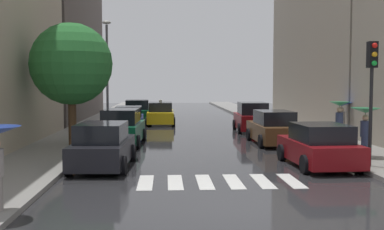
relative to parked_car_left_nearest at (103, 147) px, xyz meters
The scene contains 18 objects.
ground_plane 18.60m from the parked_car_left_nearest, 77.95° to the left, with size 28.00×72.00×0.04m, color #28282B.
sidewalk_left 18.37m from the parked_car_left_nearest, 98.21° to the left, with size 3.00×72.00×0.15m, color gray.
sidewalk_right 20.94m from the parked_car_left_nearest, 60.27° to the left, with size 3.00×72.00×0.15m, color gray.
crosswalk_stripes 4.75m from the parked_car_left_nearest, 34.23° to the right, with size 4.95×2.20×0.01m.
parked_car_left_nearest is the anchor object (origin of this frame).
parked_car_left_second 6.27m from the parked_car_left_nearest, 89.00° to the left, with size 2.22×4.70×1.77m.
parked_car_left_third 12.91m from the parked_car_left_nearest, 90.24° to the left, with size 2.16×4.37×1.57m.
parked_car_left_fourth 19.13m from the parked_car_left_nearest, 89.67° to the left, with size 2.28×4.52×1.75m.
parked_car_right_nearest 7.81m from the parked_car_left_nearest, ahead, with size 2.29×4.17×1.56m.
parked_car_right_second 9.76m from the parked_car_left_nearest, 39.00° to the left, with size 2.09×4.56×1.66m.
parked_car_right_third 14.34m from the parked_car_left_nearest, 57.81° to the left, with size 2.18×4.12×1.82m.
taxi_midroad 17.49m from the parked_car_left_nearest, 83.77° to the left, with size 2.08×4.52×1.81m.
pedestrian_foreground 13.60m from the parked_car_left_nearest, 32.39° to the left, with size 1.16×1.16×1.87m.
pedestrian_by_kerb 10.10m from the parked_car_left_nearest, ahead, with size 1.13×1.13×1.91m.
pedestrian_far_side 11.83m from the parked_car_left_nearest, 26.30° to the left, with size 0.99×0.99×1.98m.
street_tree_left 6.08m from the parked_car_left_nearest, 112.49° to the left, with size 3.71×3.71×5.59m.
traffic_light_right_corner 9.72m from the parked_car_left_nearest, ahead, with size 0.30×0.42×4.30m.
lamp_post_left 15.85m from the parked_car_left_nearest, 96.21° to the left, with size 0.60×0.28×7.05m.
Camera 1 is at (-1.65, -11.03, 3.04)m, focal length 44.12 mm.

